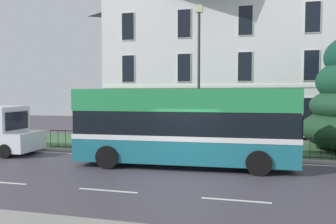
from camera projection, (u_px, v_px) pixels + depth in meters
ground_plane at (186, 173)px, 12.57m from camera, size 60.00×56.00×0.18m
georgian_townhouse at (219, 60)px, 26.95m from camera, size 17.17×9.95×11.49m
iron_verge_railing at (200, 144)px, 15.70m from camera, size 16.53×0.04×0.97m
single_decker_bus at (184, 125)px, 13.72m from camera, size 9.26×3.07×3.28m
street_lamp_post at (199, 69)px, 16.61m from camera, size 0.36×0.24×7.49m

